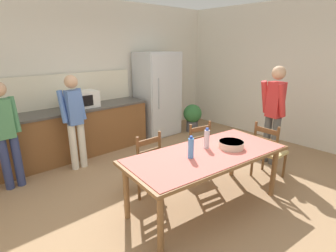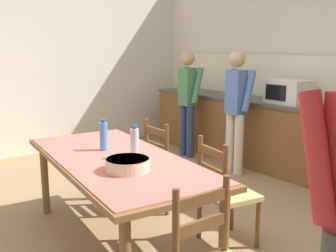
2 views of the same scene
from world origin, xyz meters
name	(u,v)px [view 2 (image 2 of 2)]	position (x,y,z in m)	size (l,w,h in m)	color
ground_plane	(164,226)	(0.00, 0.00, 0.00)	(8.32, 8.32, 0.00)	#9E7A56
wall_back	(334,61)	(0.00, 2.66, 1.45)	(6.52, 0.12, 2.90)	silver
wall_left	(34,59)	(-3.26, 0.00, 1.45)	(0.12, 5.20, 2.90)	silver
kitchen_counter	(252,131)	(-0.90, 2.23, 0.46)	(3.62, 0.66, 0.92)	brown
counter_splashback	(269,76)	(-0.90, 2.54, 1.22)	(3.58, 0.03, 0.60)	#EFE8CB
microwave	(288,92)	(-0.32, 2.21, 1.07)	(0.50, 0.39, 0.30)	white
dining_table	(117,166)	(0.02, -0.49, 0.68)	(2.17, 1.14, 0.75)	brown
bottle_near_centre	(104,136)	(-0.24, -0.46, 0.88)	(0.07, 0.07, 0.27)	#4C8ED6
bottle_off_centre	(135,143)	(0.14, -0.39, 0.88)	(0.07, 0.07, 0.27)	silver
serving_bowl	(128,164)	(0.37, -0.60, 0.80)	(0.32, 0.32, 0.09)	beige
chair_side_far_left	(167,165)	(-0.36, 0.31, 0.44)	(0.43, 0.41, 0.91)	brown
chair_side_far_right	(225,194)	(0.56, 0.21, 0.44)	(0.49, 0.47, 0.91)	brown
person_at_sink	(188,98)	(-1.70, 1.71, 0.88)	(0.39, 0.27, 1.56)	navy
person_at_counter	(236,106)	(-0.72, 1.69, 0.89)	(0.40, 0.27, 1.58)	silver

